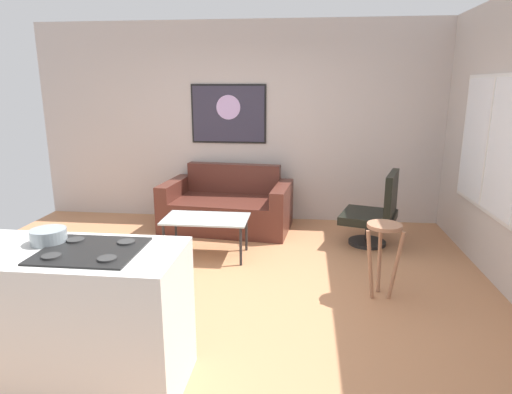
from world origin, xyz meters
name	(u,v)px	position (x,y,z in m)	size (l,w,h in m)	color
ground	(230,290)	(0.00, 0.00, -0.02)	(6.40, 6.40, 0.04)	#B47850
back_wall	(257,123)	(0.00, 2.42, 1.40)	(6.40, 0.05, 2.80)	#BFB3AD
couch	(228,208)	(-0.34, 1.89, 0.28)	(1.79, 1.11, 0.84)	#51261E
coffee_table	(206,221)	(-0.40, 0.81, 0.42)	(0.96, 0.55, 0.46)	silver
armchair	(376,212)	(1.58, 1.40, 0.42)	(0.79, 0.81, 0.92)	black
bar_stool	(383,242)	(1.43, 0.00, 0.54)	(0.36, 0.35, 0.71)	#A06E51
kitchen_counter	(52,318)	(-0.90, -1.51, 0.47)	(1.71, 0.67, 0.96)	silver
mixing_bowl	(49,236)	(-0.92, -1.39, 0.99)	(0.22, 0.22, 0.09)	gray
wall_painting	(229,114)	(-0.40, 2.38, 1.53)	(1.07, 0.03, 0.83)	black
window	(488,144)	(2.59, 0.90, 1.34)	(0.03, 1.51, 1.41)	silver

